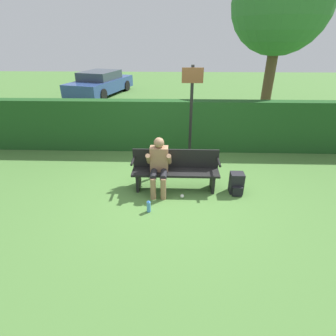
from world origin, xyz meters
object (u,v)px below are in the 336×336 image
backpack (236,184)px  signpost (191,110)px  person_seated (159,164)px  park_bench (175,169)px  tree (281,4)px  water_bottle (149,207)px  parked_car (101,83)px

backpack → signpost: 1.93m
person_seated → park_bench: bearing=20.7°
park_bench → person_seated: size_ratio=1.58×
tree → park_bench: bearing=-124.2°
person_seated → signpost: (0.67, 1.17, 0.79)m
water_bottle → signpost: signpost is taller
backpack → tree: tree is taller
water_bottle → tree: 7.55m
signpost → tree: (2.81, 3.59, 2.37)m
water_bottle → signpost: (0.82, 1.92, 1.30)m
park_bench → tree: 6.52m
signpost → person_seated: bearing=-119.7°
parked_car → signpost: bearing=-137.4°
park_bench → parked_car: size_ratio=0.38×
park_bench → signpost: signpost is taller
backpack → person_seated: bearing=178.8°
park_bench → signpost: (0.33, 1.04, 0.97)m
park_bench → tree: tree is taller
park_bench → water_bottle: (-0.48, -0.88, -0.33)m
parked_car → tree: 9.49m
signpost → parked_car: bearing=117.0°
park_bench → backpack: (1.25, -0.16, -0.23)m
person_seated → parked_car: (-3.81, 9.94, -0.03)m
backpack → parked_car: (-5.40, 9.97, 0.38)m
parked_car → backpack: bearing=-136.0°
park_bench → person_seated: (-0.33, -0.13, 0.19)m
backpack → parked_car: parked_car is taller
park_bench → water_bottle: size_ratio=7.85×
park_bench → backpack: park_bench is taller
water_bottle → tree: bearing=56.6°
signpost → parked_car: (-4.48, 8.77, -0.82)m
backpack → parked_car: 11.34m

